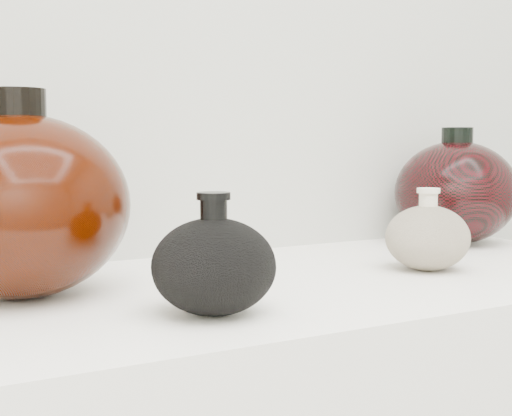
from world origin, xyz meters
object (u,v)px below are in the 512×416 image
left_round_pot (21,205)px  right_round_pot (456,192)px  black_gourd_vase (214,265)px  cream_gourd_vase (427,237)px

left_round_pot → right_round_pot: 0.77m
black_gourd_vase → left_round_pot: left_round_pot is taller
black_gourd_vase → right_round_pot: right_round_pot is taller
black_gourd_vase → right_round_pot: 0.66m
black_gourd_vase → left_round_pot: (-0.16, 0.19, 0.06)m
cream_gourd_vase → right_round_pot: 0.29m
black_gourd_vase → left_round_pot: bearing=130.1°
cream_gourd_vase → right_round_pot: (0.23, 0.18, 0.05)m
right_round_pot → cream_gourd_vase: bearing=-142.3°
cream_gourd_vase → left_round_pot: 0.55m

